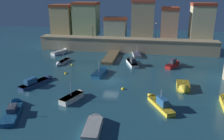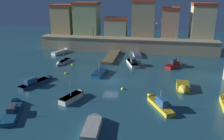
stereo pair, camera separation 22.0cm
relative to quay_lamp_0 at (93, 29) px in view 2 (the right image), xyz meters
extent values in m
plane|color=#1E4756|center=(8.28, -20.22, -5.42)|extent=(111.88, 111.88, 0.00)
cube|color=tan|center=(8.28, 0.00, -3.84)|extent=(43.05, 3.15, 3.16)
cube|color=gray|center=(8.28, 0.00, -2.14)|extent=(43.05, 3.45, 0.24)
cube|color=#D4B675|center=(-9.26, 4.03, 1.28)|extent=(5.22, 4.90, 7.09)
cube|color=brown|center=(-9.26, 4.03, 5.17)|extent=(5.43, 5.10, 0.70)
cube|color=#A7B97C|center=(-2.75, 4.05, 1.59)|extent=(6.21, 4.95, 7.72)
cube|color=#A24525|center=(-2.75, 4.05, 5.80)|extent=(6.46, 5.15, 0.70)
cube|color=#A8B491|center=(5.12, 3.19, -0.21)|extent=(5.47, 3.23, 4.11)
cube|color=#A44829|center=(5.12, 3.19, 2.20)|extent=(5.68, 3.36, 0.70)
cube|color=tan|center=(11.99, 3.39, 1.93)|extent=(5.46, 3.62, 8.38)
cube|color=#AE4A35|center=(11.99, 3.39, 6.47)|extent=(5.68, 3.76, 0.70)
cube|color=tan|center=(18.46, 3.88, 1.12)|extent=(3.97, 4.61, 6.76)
cube|color=#A54026|center=(18.46, 3.88, 4.84)|extent=(4.13, 4.80, 0.70)
cube|color=#C7BE8D|center=(26.00, 4.00, 1.63)|extent=(5.15, 4.84, 7.79)
cube|color=#933823|center=(26.00, 4.00, 5.88)|extent=(5.36, 5.03, 0.70)
cube|color=brown|center=(5.77, -6.58, -5.13)|extent=(2.40, 10.01, 0.57)
cylinder|color=#443723|center=(6.85, -3.24, -5.07)|extent=(0.20, 0.20, 0.70)
cylinder|color=#443723|center=(6.85, -6.58, -5.07)|extent=(0.20, 0.20, 0.70)
cylinder|color=#443723|center=(6.85, -9.91, -5.07)|extent=(0.20, 0.20, 0.70)
cylinder|color=black|center=(0.00, 0.00, -0.68)|extent=(0.12, 0.12, 2.68)
sphere|color=#F9D172|center=(0.00, 0.00, 0.81)|extent=(0.32, 0.32, 0.32)
cylinder|color=black|center=(15.29, 0.00, -0.24)|extent=(0.12, 0.12, 3.57)
sphere|color=#F9D172|center=(15.29, 0.00, 1.69)|extent=(0.32, 0.32, 0.32)
cube|color=gold|center=(16.35, -28.49, -5.13)|extent=(3.48, 5.25, 0.57)
cone|color=gold|center=(14.84, -25.56, -5.13)|extent=(1.64, 1.76, 1.13)
cube|color=#645A11|center=(16.35, -28.49, -4.89)|extent=(3.55, 5.35, 0.08)
cube|color=navy|center=(16.49, -28.77, -4.37)|extent=(1.57, 2.07, 0.95)
cube|color=#99B7C6|center=(16.05, -27.91, -4.32)|extent=(0.65, 0.38, 0.57)
cylinder|color=#B2B2B7|center=(16.32, -28.43, -3.90)|extent=(0.08, 0.08, 1.89)
cube|color=#195689|center=(-1.37, -33.70, -5.17)|extent=(3.44, 5.81, 0.50)
cone|color=#195689|center=(-2.55, -30.46, -5.17)|extent=(1.92, 1.84, 1.54)
cube|color=#0A1E33|center=(-1.37, -33.70, -4.96)|extent=(3.51, 5.93, 0.08)
cube|color=#333842|center=(-1.48, -33.39, -4.62)|extent=(1.47, 1.96, 0.59)
cylinder|color=#B2B2B7|center=(-1.40, -33.63, -4.25)|extent=(0.08, 0.08, 1.34)
cube|color=gold|center=(19.83, -21.28, -5.03)|extent=(1.98, 3.43, 0.79)
cone|color=gold|center=(19.75, -23.38, -5.03)|extent=(1.79, 1.01, 1.75)
cube|color=brown|center=(19.83, -21.28, -4.67)|extent=(2.02, 3.50, 0.08)
cube|color=silver|center=(4.35, -28.51, -5.04)|extent=(2.59, 3.97, 0.77)
cone|color=silver|center=(5.23, -26.32, -5.04)|extent=(1.52, 1.43, 1.22)
cube|color=olive|center=(4.35, -28.51, -4.69)|extent=(2.64, 4.05, 0.08)
cylinder|color=#B2B2B7|center=(4.32, -28.58, -3.66)|extent=(0.08, 0.08, 1.98)
cube|color=silver|center=(9.16, -35.50, -5.01)|extent=(1.94, 4.32, 0.83)
cone|color=silver|center=(8.96, -32.87, -5.01)|extent=(1.63, 1.29, 1.55)
cube|color=#4D4958|center=(9.16, -35.50, -4.63)|extent=(1.98, 4.40, 0.08)
cube|color=red|center=(18.86, -10.49, -5.05)|extent=(2.99, 4.29, 0.74)
cone|color=red|center=(20.12, -8.12, -5.05)|extent=(1.50, 1.55, 1.06)
cube|color=#510A0D|center=(18.86, -10.49, -4.72)|extent=(3.04, 4.38, 0.08)
cube|color=#333842|center=(18.95, -10.32, -4.26)|extent=(1.41, 1.82, 0.85)
cube|color=#99B7C6|center=(19.35, -9.57, -4.22)|extent=(0.59, 0.35, 0.51)
cube|color=#195689|center=(5.79, -17.83, -5.09)|extent=(2.19, 4.28, 0.65)
cone|color=#195689|center=(6.16, -15.29, -5.09)|extent=(1.69, 1.35, 1.54)
cube|color=#0C2642|center=(5.79, -17.83, -4.81)|extent=(2.23, 4.36, 0.08)
cylinder|color=#B2B2B7|center=(5.75, -18.09, -3.79)|extent=(0.08, 0.08, 1.95)
cube|color=white|center=(-3.43, -11.50, -5.18)|extent=(1.59, 4.24, 0.49)
cone|color=white|center=(-3.72, -14.08, -5.18)|extent=(1.19, 1.27, 1.07)
cube|color=#6A565F|center=(-3.43, -11.50, -4.97)|extent=(1.62, 4.32, 0.08)
cylinder|color=#B2B2B7|center=(-3.43, -11.52, -3.99)|extent=(0.08, 0.08, 1.89)
cube|color=silver|center=(11.23, -3.32, -5.12)|extent=(2.54, 5.14, 0.59)
cone|color=silver|center=(10.64, -0.29, -5.12)|extent=(1.79, 1.65, 1.55)
cube|color=slate|center=(11.23, -3.32, -4.87)|extent=(2.59, 5.24, 0.08)
cylinder|color=#B2B2B7|center=(11.17, -3.02, -3.89)|extent=(0.08, 0.08, 1.87)
cube|color=navy|center=(-3.45, -24.10, -5.19)|extent=(3.24, 5.49, 0.46)
cone|color=navy|center=(-2.21, -21.00, -5.19)|extent=(1.70, 1.77, 1.27)
cube|color=black|center=(-3.45, -24.10, -5.00)|extent=(3.31, 5.60, 0.08)
cube|color=navy|center=(-3.72, -24.75, -4.52)|extent=(1.59, 2.12, 0.87)
cube|color=#99B7C6|center=(-3.36, -23.87, -4.48)|extent=(0.81, 0.37, 0.52)
cube|color=white|center=(10.91, -10.53, -5.12)|extent=(3.04, 5.20, 0.60)
cone|color=white|center=(9.86, -7.57, -5.12)|extent=(1.77, 1.78, 1.38)
cube|color=slate|center=(10.91, -10.53, -4.86)|extent=(3.10, 5.30, 0.08)
cube|color=#333842|center=(11.04, -10.90, -4.33)|extent=(1.32, 1.84, 0.96)
cube|color=white|center=(-7.14, -4.79, -5.06)|extent=(2.87, 4.42, 0.71)
cone|color=white|center=(-6.13, -2.34, -5.06)|extent=(1.65, 1.59, 1.30)
cube|color=#7E6D5B|center=(-7.14, -4.79, -4.75)|extent=(2.93, 4.51, 0.08)
cylinder|color=#B2B2B7|center=(-7.15, -4.81, -3.61)|extent=(0.08, 0.08, 2.19)
sphere|color=yellow|center=(-0.42, -18.19, -5.42)|extent=(0.55, 0.55, 0.55)
sphere|color=yellow|center=(-1.07, -12.92, -5.42)|extent=(0.48, 0.48, 0.48)
sphere|color=yellow|center=(10.74, -23.35, -5.42)|extent=(0.56, 0.56, 0.56)
camera|label=1|loc=(15.03, -56.52, 8.93)|focal=37.95mm
camera|label=2|loc=(15.25, -56.48, 8.93)|focal=37.95mm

